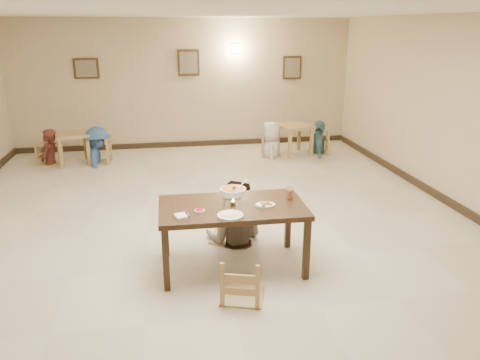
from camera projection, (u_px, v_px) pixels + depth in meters
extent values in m
plane|color=beige|center=(210.00, 228.00, 6.82)|extent=(10.00, 10.00, 0.00)
plane|color=white|center=(205.00, 9.00, 5.89)|extent=(10.00, 10.00, 0.00)
plane|color=beige|center=(185.00, 84.00, 11.04)|extent=(10.00, 0.00, 10.00)
plane|color=beige|center=(473.00, 117.00, 7.01)|extent=(0.00, 10.00, 10.00)
cube|color=black|center=(187.00, 144.00, 11.46)|extent=(8.00, 0.06, 0.12)
cube|color=black|center=(457.00, 207.00, 7.46)|extent=(0.06, 10.00, 0.12)
cube|color=#372814|center=(86.00, 68.00, 10.51)|extent=(0.55, 0.03, 0.45)
cube|color=gray|center=(86.00, 69.00, 10.50)|extent=(0.45, 0.01, 0.37)
cube|color=#372814|center=(188.00, 63.00, 10.86)|extent=(0.50, 0.03, 0.60)
cube|color=gray|center=(189.00, 63.00, 10.84)|extent=(0.41, 0.01, 0.49)
cube|color=#372814|center=(292.00, 68.00, 11.32)|extent=(0.45, 0.03, 0.55)
cube|color=gray|center=(292.00, 68.00, 11.30)|extent=(0.37, 0.01, 0.45)
cube|color=#FFD88C|center=(235.00, 49.00, 10.95)|extent=(0.16, 0.05, 0.22)
cube|color=#372415|center=(232.00, 208.00, 5.49)|extent=(1.73, 0.99, 0.06)
cube|color=#372415|center=(166.00, 260.00, 5.10)|extent=(0.07, 0.07, 0.74)
cube|color=#372415|center=(307.00, 250.00, 5.33)|extent=(0.07, 0.07, 0.74)
cube|color=#372415|center=(165.00, 229.00, 5.89)|extent=(0.07, 0.07, 0.74)
cube|color=#372415|center=(288.00, 221.00, 6.12)|extent=(0.07, 0.07, 0.74)
cube|color=tan|center=(230.00, 204.00, 6.34)|extent=(0.51, 0.51, 0.06)
cube|color=tan|center=(242.00, 261.00, 4.94)|extent=(0.45, 0.45, 0.05)
imported|color=gray|center=(234.00, 181.00, 6.17)|extent=(1.00, 0.88, 1.72)
torus|color=silver|center=(233.00, 194.00, 5.47)|extent=(0.24, 0.24, 0.01)
cylinder|color=silver|center=(233.00, 203.00, 5.51)|extent=(0.06, 0.06, 0.04)
cone|color=#FFA526|center=(233.00, 199.00, 5.49)|extent=(0.04, 0.04, 0.05)
cylinder|color=white|center=(233.00, 191.00, 5.46)|extent=(0.30, 0.30, 0.07)
cylinder|color=#B15629|center=(233.00, 189.00, 5.45)|extent=(0.26, 0.26, 0.02)
sphere|color=#2D7223|center=(234.00, 188.00, 5.44)|extent=(0.04, 0.04, 0.04)
cylinder|color=silver|center=(242.00, 184.00, 5.52)|extent=(0.14, 0.09, 0.10)
cylinder|color=silver|center=(240.00, 197.00, 5.56)|extent=(0.01, 0.01, 0.14)
cylinder|color=silver|center=(225.00, 198.00, 5.53)|extent=(0.01, 0.01, 0.14)
cylinder|color=silver|center=(235.00, 202.00, 5.39)|extent=(0.01, 0.01, 0.14)
cylinder|color=white|center=(232.00, 195.00, 5.78)|extent=(0.26, 0.26, 0.02)
ellipsoid|color=white|center=(232.00, 195.00, 5.78)|extent=(0.17, 0.15, 0.06)
cylinder|color=white|center=(230.00, 215.00, 5.15)|extent=(0.29, 0.29, 0.02)
ellipsoid|color=white|center=(230.00, 215.00, 5.15)|extent=(0.19, 0.16, 0.07)
cylinder|color=white|center=(265.00, 205.00, 5.46)|extent=(0.23, 0.23, 0.02)
sphere|color=#2D7223|center=(264.00, 205.00, 5.39)|extent=(0.04, 0.04, 0.04)
cylinder|color=white|center=(200.00, 211.00, 5.29)|extent=(0.12, 0.12, 0.02)
cylinder|color=#AF000A|center=(200.00, 210.00, 5.29)|extent=(0.09, 0.09, 0.01)
cube|color=white|center=(181.00, 216.00, 5.12)|extent=(0.15, 0.18, 0.03)
cube|color=silver|center=(185.00, 214.00, 5.20)|extent=(0.04, 0.17, 0.01)
cube|color=silver|center=(188.00, 214.00, 5.21)|extent=(0.04, 0.17, 0.01)
cylinder|color=white|center=(290.00, 193.00, 5.65)|extent=(0.08, 0.08, 0.15)
cylinder|color=orange|center=(290.00, 194.00, 5.66)|extent=(0.07, 0.07, 0.11)
cube|color=tan|center=(72.00, 135.00, 9.83)|extent=(0.81, 0.81, 0.06)
cube|color=tan|center=(61.00, 154.00, 9.59)|extent=(0.07, 0.07, 0.61)
cube|color=tan|center=(89.00, 152.00, 9.80)|extent=(0.07, 0.07, 0.61)
cube|color=tan|center=(59.00, 148.00, 10.06)|extent=(0.07, 0.07, 0.61)
cube|color=tan|center=(86.00, 146.00, 10.27)|extent=(0.07, 0.07, 0.61)
cube|color=tan|center=(295.00, 126.00, 10.57)|extent=(0.82, 0.82, 0.06)
cube|color=tan|center=(290.00, 145.00, 10.33)|extent=(0.07, 0.07, 0.62)
cube|color=tan|center=(312.00, 142.00, 10.54)|extent=(0.07, 0.07, 0.62)
cube|color=tan|center=(278.00, 140.00, 10.81)|extent=(0.07, 0.07, 0.62)
cube|color=tan|center=(299.00, 137.00, 11.03)|extent=(0.07, 0.07, 0.62)
cube|color=tan|center=(49.00, 146.00, 9.83)|extent=(0.42, 0.42, 0.05)
cube|color=tan|center=(97.00, 141.00, 9.89)|extent=(0.50, 0.50, 0.05)
cube|color=tan|center=(271.00, 138.00, 10.49)|extent=(0.43, 0.43, 0.05)
cube|color=tan|center=(319.00, 136.00, 10.69)|extent=(0.44, 0.44, 0.05)
imported|color=#4F1E1A|center=(46.00, 129.00, 9.72)|extent=(0.48, 0.62, 1.53)
imported|color=#3E69A5|center=(96.00, 127.00, 9.80)|extent=(0.68, 1.08, 1.59)
imported|color=silver|center=(272.00, 122.00, 10.38)|extent=(0.64, 0.85, 1.58)
imported|color=slate|center=(320.00, 120.00, 10.58)|extent=(0.60, 0.98, 1.55)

